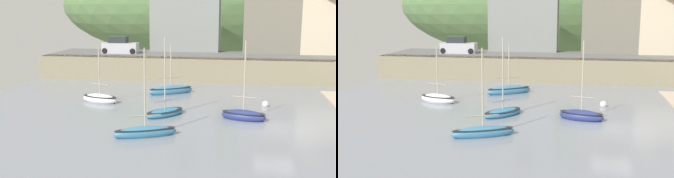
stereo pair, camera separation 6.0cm
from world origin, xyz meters
TOP-DOWN VIEW (x-y plane):
  - quay_seawall at (0.00, 17.50)m, footprint 48.00×9.40m
  - hillside_backdrop at (3.02, 55.20)m, footprint 80.00×44.00m
  - waterfront_building_left at (-9.07, 25.20)m, footprint 8.55×4.48m
  - waterfront_building_centre at (1.12, 25.20)m, footprint 6.73×6.23m
  - waterfront_building_right at (7.60, 25.20)m, footprint 7.00×6.26m
  - sailboat_far_left at (-8.41, 9.95)m, footprint 4.11×3.17m
  - dinghy_open_wooden at (-7.82, -2.97)m, footprint 3.90×2.44m
  - sailboat_tall_mast at (-13.58, 5.58)m, footprint 3.49×2.24m
  - sailboat_white_hull at (-7.54, 2.15)m, footprint 3.12×3.41m
  - sailboat_blue_trim at (-2.00, 2.00)m, footprint 3.35×2.07m
  - parked_car_near_slipway at (-16.20, 20.70)m, footprint 4.12×1.82m
  - mooring_buoy at (-0.29, 6.26)m, footprint 0.55×0.55m

SIDE VIEW (x-z plane):
  - mooring_buoy at x=-0.29m, z-range -0.11..0.44m
  - sailboat_white_hull at x=-7.54m, z-range -2.63..3.11m
  - dinghy_open_wooden at x=-7.82m, z-range -2.46..3.04m
  - sailboat_tall_mast at x=-13.58m, z-range -2.07..2.65m
  - sailboat_blue_trim at x=-2.00m, z-range -2.52..3.11m
  - sailboat_far_left at x=-8.41m, z-range -2.06..2.68m
  - quay_seawall at x=0.00m, z-range 0.16..2.56m
  - parked_car_near_slipway at x=-16.20m, z-range 2.23..4.18m
  - waterfront_building_right at x=7.60m, z-range 2.48..11.28m
  - waterfront_building_left at x=-9.07m, z-range 2.49..13.40m
  - waterfront_building_centre at x=1.12m, z-range 2.49..13.78m
  - hillside_backdrop at x=3.02m, z-range -3.51..19.89m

